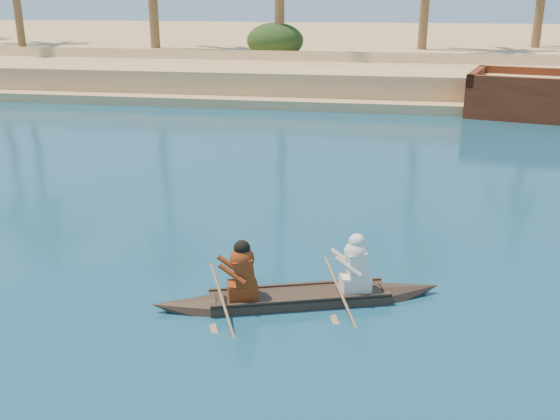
# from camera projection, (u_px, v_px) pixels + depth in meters

# --- Properties ---
(sandy_embankment) EXTENTS (150.00, 51.00, 1.50)m
(sandy_embankment) POSITION_uv_depth(u_px,v_px,m) (440.00, 49.00, 46.28)
(sandy_embankment) COLOR #DEB27D
(sandy_embankment) RESTS_ON ground
(shrub_cluster) EXTENTS (100.00, 6.00, 2.40)m
(shrub_cluster) POSITION_uv_depth(u_px,v_px,m) (460.00, 60.00, 31.75)
(shrub_cluster) COLOR #1A3412
(shrub_cluster) RESTS_ON ground
(canoe) EXTENTS (4.29, 1.92, 1.19)m
(canoe) POSITION_uv_depth(u_px,v_px,m) (300.00, 288.00, 9.18)
(canoe) COLOR #36281D
(canoe) RESTS_ON ground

